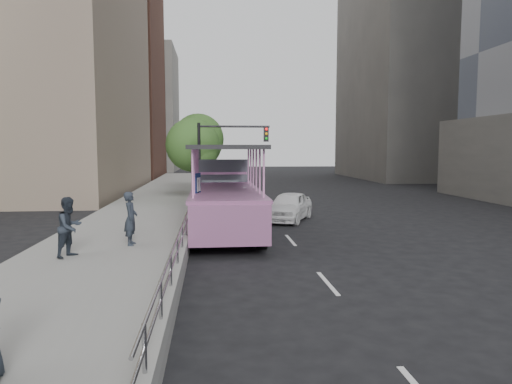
% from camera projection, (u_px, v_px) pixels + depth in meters
% --- Properties ---
extents(ground, '(160.00, 160.00, 0.00)m').
position_uv_depth(ground, '(281.00, 266.00, 14.55)').
color(ground, black).
extents(sidewalk, '(5.50, 80.00, 0.30)m').
position_uv_depth(sidewalk, '(144.00, 217.00, 23.89)').
color(sidewalk, gray).
rests_on(sidewalk, ground).
extents(kerb_wall, '(0.24, 30.00, 0.36)m').
position_uv_depth(kerb_wall, '(186.00, 240.00, 16.18)').
color(kerb_wall, '#979792').
rests_on(kerb_wall, sidewalk).
extents(guardrail, '(0.07, 22.00, 0.71)m').
position_uv_depth(guardrail, '(186.00, 222.00, 16.12)').
color(guardrail, '#A1A0A5').
rests_on(guardrail, kerb_wall).
extents(duck_boat, '(2.97, 11.64, 3.86)m').
position_uv_depth(duck_boat, '(225.00, 198.00, 21.12)').
color(duck_boat, black).
rests_on(duck_boat, ground).
extents(car, '(3.42, 4.71, 1.49)m').
position_uv_depth(car, '(289.00, 206.00, 23.64)').
color(car, white).
rests_on(car, ground).
extents(pedestrian_near, '(0.47, 0.71, 1.91)m').
position_uv_depth(pedestrian_near, '(131.00, 218.00, 16.20)').
color(pedestrian_near, '#262E39').
rests_on(pedestrian_near, sidewalk).
extents(pedestrian_mid, '(1.07, 1.16, 1.91)m').
position_uv_depth(pedestrian_mid, '(70.00, 227.00, 14.41)').
color(pedestrian_mid, '#262E39').
rests_on(pedestrian_mid, sidewalk).
extents(parking_sign, '(0.20, 0.60, 2.76)m').
position_uv_depth(parking_sign, '(198.00, 199.00, 18.13)').
color(parking_sign, black).
rests_on(parking_sign, ground).
extents(traffic_signal, '(4.20, 0.32, 5.20)m').
position_uv_depth(traffic_signal, '(220.00, 153.00, 26.43)').
color(traffic_signal, black).
rests_on(traffic_signal, ground).
extents(street_tree_near, '(3.52, 3.52, 5.72)m').
position_uv_depth(street_tree_near, '(194.00, 147.00, 29.65)').
color(street_tree_near, '#372519').
rests_on(street_tree_near, ground).
extents(street_tree_far, '(3.97, 3.97, 6.45)m').
position_uv_depth(street_tree_far, '(200.00, 141.00, 35.56)').
color(street_tree_far, '#372519').
rests_on(street_tree_far, ground).
extents(midrise_brick, '(18.00, 16.00, 26.00)m').
position_uv_depth(midrise_brick, '(89.00, 77.00, 59.14)').
color(midrise_brick, brown).
rests_on(midrise_brick, ground).
extents(midrise_stone_a, '(20.00, 20.00, 32.00)m').
position_uv_depth(midrise_stone_a, '(436.00, 50.00, 57.14)').
color(midrise_stone_a, slate).
rests_on(midrise_stone_a, ground).
extents(midrise_stone_b, '(16.00, 14.00, 20.00)m').
position_uv_depth(midrise_stone_b, '(127.00, 110.00, 75.47)').
color(midrise_stone_b, slate).
rests_on(midrise_stone_b, ground).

